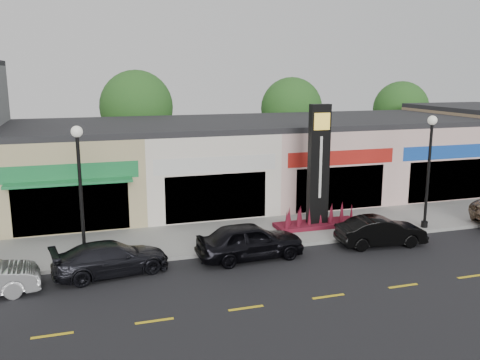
{
  "coord_description": "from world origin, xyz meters",
  "views": [
    {
      "loc": [
        -7.76,
        -17.71,
        7.57
      ],
      "look_at": [
        -1.04,
        4.0,
        2.78
      ],
      "focal_mm": 38.0,
      "sensor_mm": 36.0,
      "label": 1
    }
  ],
  "objects_px": {
    "pylon_sign": "(318,184)",
    "car_dark_sedan": "(111,258)",
    "lamp_west_near": "(80,181)",
    "car_black_conv": "(381,231)",
    "car_black_sedan": "(250,241)",
    "lamp_east_near": "(429,160)"
  },
  "relations": [
    {
      "from": "pylon_sign",
      "to": "car_dark_sedan",
      "type": "relative_size",
      "value": 1.37
    },
    {
      "from": "lamp_west_near",
      "to": "car_black_conv",
      "type": "bearing_deg",
      "value": -6.07
    },
    {
      "from": "lamp_west_near",
      "to": "pylon_sign",
      "type": "bearing_deg",
      "value": 8.77
    },
    {
      "from": "car_dark_sedan",
      "to": "car_black_conv",
      "type": "distance_m",
      "value": 11.71
    },
    {
      "from": "car_black_sedan",
      "to": "car_black_conv",
      "type": "height_order",
      "value": "car_black_sedan"
    },
    {
      "from": "lamp_west_near",
      "to": "pylon_sign",
      "type": "height_order",
      "value": "pylon_sign"
    },
    {
      "from": "pylon_sign",
      "to": "car_black_sedan",
      "type": "distance_m",
      "value": 5.47
    },
    {
      "from": "car_black_sedan",
      "to": "car_dark_sedan",
      "type": "bearing_deg",
      "value": 87.17
    },
    {
      "from": "lamp_east_near",
      "to": "car_black_sedan",
      "type": "xyz_separation_m",
      "value": [
        -9.42,
        -1.16,
        -2.71
      ]
    },
    {
      "from": "pylon_sign",
      "to": "car_black_conv",
      "type": "xyz_separation_m",
      "value": [
        1.68,
        -3.04,
        -1.62
      ]
    },
    {
      "from": "car_black_conv",
      "to": "lamp_east_near",
      "type": "bearing_deg",
      "value": -62.68
    },
    {
      "from": "pylon_sign",
      "to": "car_black_conv",
      "type": "relative_size",
      "value": 1.52
    },
    {
      "from": "lamp_west_near",
      "to": "car_dark_sedan",
      "type": "bearing_deg",
      "value": -51.23
    },
    {
      "from": "lamp_east_near",
      "to": "car_black_sedan",
      "type": "relative_size",
      "value": 1.22
    },
    {
      "from": "pylon_sign",
      "to": "car_dark_sedan",
      "type": "xyz_separation_m",
      "value": [
        -10.04,
        -2.9,
        -1.64
      ]
    },
    {
      "from": "car_dark_sedan",
      "to": "lamp_west_near",
      "type": "bearing_deg",
      "value": 29.18
    },
    {
      "from": "pylon_sign",
      "to": "car_black_sedan",
      "type": "relative_size",
      "value": 1.34
    },
    {
      "from": "pylon_sign",
      "to": "car_black_sedan",
      "type": "bearing_deg",
      "value": -147.13
    },
    {
      "from": "pylon_sign",
      "to": "car_dark_sedan",
      "type": "distance_m",
      "value": 10.57
    },
    {
      "from": "lamp_west_near",
      "to": "car_black_sedan",
      "type": "distance_m",
      "value": 7.21
    },
    {
      "from": "lamp_west_near",
      "to": "car_black_conv",
      "type": "relative_size",
      "value": 1.38
    },
    {
      "from": "car_dark_sedan",
      "to": "car_black_sedan",
      "type": "relative_size",
      "value": 0.98
    }
  ]
}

